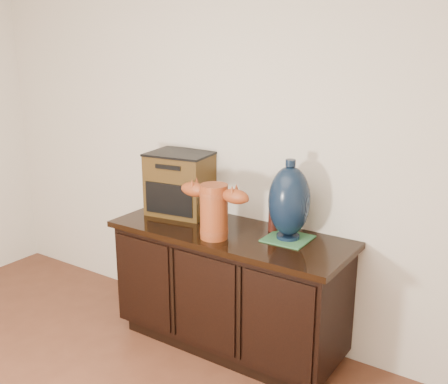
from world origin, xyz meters
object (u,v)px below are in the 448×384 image
Objects in this scene: lamp_base at (289,201)px; spray_can at (273,217)px; terracotta_vessel at (214,208)px; tv_radio at (181,183)px; sideboard at (229,288)px.

lamp_base is 2.62× the size of spray_can.
tv_radio is (-0.44, 0.26, 0.02)m from terracotta_vessel.
spray_can is at bearing 151.81° from lamp_base.
sideboard is at bearing -23.49° from tv_radio.
spray_can is (0.22, 0.29, -0.09)m from terracotta_vessel.
terracotta_vessel is 0.97× the size of lamp_base.
sideboard is at bearing -167.12° from lamp_base.
sideboard is 3.30× the size of terracotta_vessel.
sideboard is at bearing 82.03° from terracotta_vessel.
tv_radio is (-0.45, 0.12, 0.57)m from sideboard.
sideboard is 8.42× the size of spray_can.
tv_radio is 2.54× the size of spray_can.
sideboard is 3.22× the size of lamp_base.
lamp_base is at bearing -28.19° from spray_can.
lamp_base is at bearing -11.48° from tv_radio.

